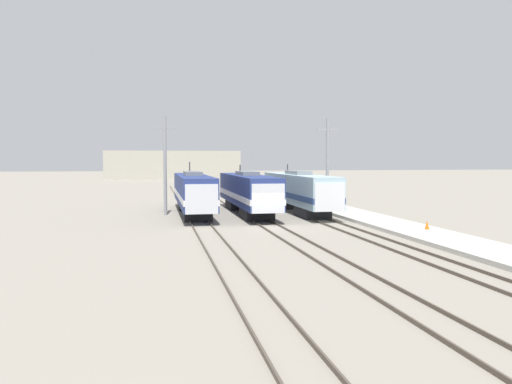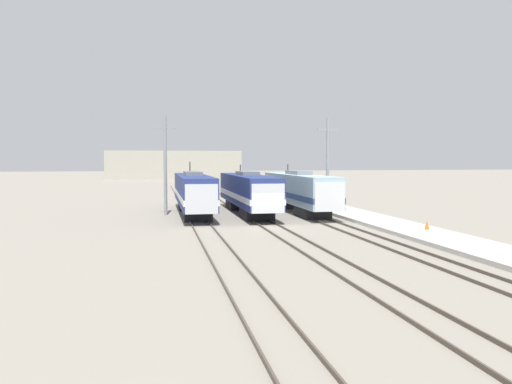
{
  "view_description": "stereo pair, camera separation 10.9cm",
  "coord_description": "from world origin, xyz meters",
  "px_view_note": "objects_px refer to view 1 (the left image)",
  "views": [
    {
      "loc": [
        -8.4,
        -36.92,
        5.0
      ],
      "look_at": [
        -0.39,
        2.9,
        2.41
      ],
      "focal_mm": 35.0,
      "sensor_mm": 36.0,
      "label": 1
    },
    {
      "loc": [
        -8.29,
        -36.94,
        5.0
      ],
      "look_at": [
        -0.39,
        2.9,
        2.41
      ],
      "focal_mm": 35.0,
      "sensor_mm": 36.0,
      "label": 2
    }
  ],
  "objects_px": {
    "locomotive_far_left": "(193,192)",
    "catenary_tower_right": "(327,163)",
    "locomotive_center": "(248,192)",
    "catenary_tower_left": "(165,163)",
    "traffic_cone": "(427,225)",
    "locomotive_far_right": "(300,191)"
  },
  "relations": [
    {
      "from": "locomotive_far_left",
      "to": "catenary_tower_left",
      "type": "distance_m",
      "value": 3.68
    },
    {
      "from": "locomotive_far_left",
      "to": "locomotive_center",
      "type": "distance_m",
      "value": 5.07
    },
    {
      "from": "catenary_tower_left",
      "to": "catenary_tower_right",
      "type": "height_order",
      "value": "same"
    },
    {
      "from": "catenary_tower_right",
      "to": "traffic_cone",
      "type": "height_order",
      "value": "catenary_tower_right"
    },
    {
      "from": "locomotive_far_left",
      "to": "locomotive_far_right",
      "type": "xyz_separation_m",
      "value": [
        10.08,
        -0.39,
        0.01
      ]
    },
    {
      "from": "catenary_tower_left",
      "to": "locomotive_far_right",
      "type": "bearing_deg",
      "value": -1.6
    },
    {
      "from": "locomotive_center",
      "to": "catenary_tower_left",
      "type": "relative_size",
      "value": 2.0
    },
    {
      "from": "locomotive_center",
      "to": "locomotive_far_right",
      "type": "bearing_deg",
      "value": 1.65
    },
    {
      "from": "catenary_tower_right",
      "to": "locomotive_far_right",
      "type": "bearing_deg",
      "value": -173.07
    },
    {
      "from": "traffic_cone",
      "to": "locomotive_far_left",
      "type": "bearing_deg",
      "value": 134.44
    },
    {
      "from": "locomotive_far_left",
      "to": "locomotive_center",
      "type": "bearing_deg",
      "value": -6.11
    },
    {
      "from": "catenary_tower_left",
      "to": "catenary_tower_right",
      "type": "bearing_deg",
      "value": 0.0
    },
    {
      "from": "locomotive_far_right",
      "to": "catenary_tower_left",
      "type": "distance_m",
      "value": 12.89
    },
    {
      "from": "locomotive_far_left",
      "to": "catenary_tower_right",
      "type": "bearing_deg",
      "value": -0.18
    },
    {
      "from": "locomotive_far_left",
      "to": "locomotive_far_right",
      "type": "relative_size",
      "value": 1.03
    },
    {
      "from": "locomotive_far_left",
      "to": "locomotive_center",
      "type": "xyz_separation_m",
      "value": [
        5.04,
        -0.54,
        0.0
      ]
    },
    {
      "from": "locomotive_center",
      "to": "traffic_cone",
      "type": "height_order",
      "value": "locomotive_center"
    },
    {
      "from": "locomotive_center",
      "to": "catenary_tower_left",
      "type": "xyz_separation_m",
      "value": [
        -7.57,
        0.5,
        2.67
      ]
    },
    {
      "from": "locomotive_center",
      "to": "catenary_tower_right",
      "type": "relative_size",
      "value": 2.0
    },
    {
      "from": "locomotive_far_left",
      "to": "locomotive_center",
      "type": "relative_size",
      "value": 1.03
    },
    {
      "from": "catenary_tower_left",
      "to": "catenary_tower_right",
      "type": "xyz_separation_m",
      "value": [
        15.51,
        0.0,
        0.0
      ]
    },
    {
      "from": "locomotive_far_right",
      "to": "traffic_cone",
      "type": "distance_m",
      "value": 15.57
    }
  ]
}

